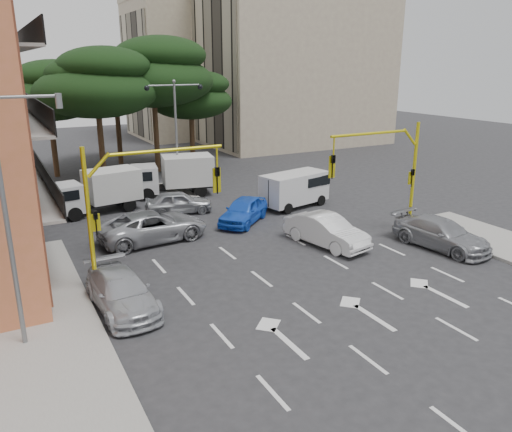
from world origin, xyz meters
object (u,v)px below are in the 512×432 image
(signal_mast_left, at_px, (134,196))
(car_silver_wagon, at_px, (121,292))
(car_silver_cross_b, at_px, (179,202))
(box_truck_b, at_px, (173,176))
(street_lamp_center, at_px, (176,117))
(car_blue_compact, at_px, (244,210))
(car_silver_parked, at_px, (441,234))
(street_lamp_left, at_px, (12,209))
(van_white, at_px, (294,190))
(car_white_hatch, at_px, (326,231))
(signal_mast_right, at_px, (390,164))
(car_silver_cross_a, at_px, (153,226))
(box_truck_a, at_px, (98,192))

(signal_mast_left, relative_size, car_silver_wagon, 1.25)
(car_silver_cross_b, relative_size, box_truck_b, 0.73)
(street_lamp_center, distance_m, car_silver_wagon, 18.39)
(signal_mast_left, height_order, street_lamp_center, street_lamp_center)
(car_blue_compact, distance_m, car_silver_parked, 10.91)
(street_lamp_left, bearing_deg, car_silver_parked, 0.21)
(box_truck_b, bearing_deg, car_silver_wagon, 165.88)
(car_silver_cross_b, bearing_deg, van_white, -93.93)
(street_lamp_left, height_order, van_white, street_lamp_left)
(street_lamp_left, xyz_separation_m, car_white_hatch, (14.26, 3.14, -3.94))
(car_blue_compact, bearing_deg, street_lamp_left, -96.25)
(car_blue_compact, distance_m, car_silver_cross_b, 4.55)
(signal_mast_right, distance_m, car_silver_cross_b, 12.95)
(signal_mast_left, xyz_separation_m, van_white, (12.23, 7.05, -2.76))
(car_blue_compact, relative_size, car_silver_cross_a, 0.76)
(street_lamp_center, xyz_separation_m, box_truck_b, (-0.54, -0.50, -4.03))
(car_silver_cross_b, bearing_deg, car_silver_wagon, 163.22)
(street_lamp_center, height_order, car_silver_cross_a, street_lamp_center)
(car_blue_compact, height_order, car_silver_cross_b, car_blue_compact)
(street_lamp_center, bearing_deg, street_lamp_left, -123.59)
(street_lamp_left, relative_size, street_lamp_center, 1.03)
(signal_mast_right, xyz_separation_m, car_silver_wagon, (-14.80, -1.86, -3.18))
(car_blue_compact, relative_size, car_silver_cross_b, 1.06)
(car_white_hatch, xyz_separation_m, car_silver_cross_a, (-7.63, 4.86, 0.01))
(box_truck_b, bearing_deg, car_blue_compact, -157.80)
(car_white_hatch, bearing_deg, car_silver_cross_a, 136.07)
(signal_mast_left, relative_size, car_silver_cross_b, 1.46)
(car_silver_wagon, distance_m, box_truck_a, 13.72)
(signal_mast_right, bearing_deg, car_silver_cross_a, 156.41)
(street_lamp_left, bearing_deg, car_silver_wagon, 18.98)
(car_silver_cross_b, relative_size, car_silver_parked, 0.81)
(car_blue_compact, bearing_deg, car_silver_wagon, -91.55)
(car_blue_compact, relative_size, car_silver_wagon, 0.90)
(van_white, bearing_deg, car_silver_parked, 1.56)
(car_white_hatch, height_order, car_silver_wagon, car_white_hatch)
(signal_mast_right, distance_m, car_white_hatch, 4.93)
(signal_mast_left, distance_m, car_blue_compact, 10.01)
(car_white_hatch, height_order, box_truck_a, box_truck_a)
(box_truck_b, bearing_deg, street_lamp_left, 158.69)
(street_lamp_left, xyz_separation_m, car_blue_compact, (12.23, 8.51, -3.98))
(car_silver_parked, height_order, van_white, van_white)
(box_truck_a, distance_m, box_truck_b, 5.85)
(signal_mast_left, distance_m, street_lamp_center, 15.65)
(car_silver_wagon, bearing_deg, street_lamp_left, -163.74)
(car_silver_cross_a, bearing_deg, car_blue_compact, -89.61)
(car_white_hatch, bearing_deg, signal_mast_right, -13.62)
(signal_mast_right, xyz_separation_m, van_white, (-1.38, 7.05, -2.76))
(signal_mast_left, height_order, box_truck_a, signal_mast_left)
(street_lamp_center, height_order, box_truck_a, street_lamp_center)
(street_lamp_left, bearing_deg, street_lamp_center, 56.41)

